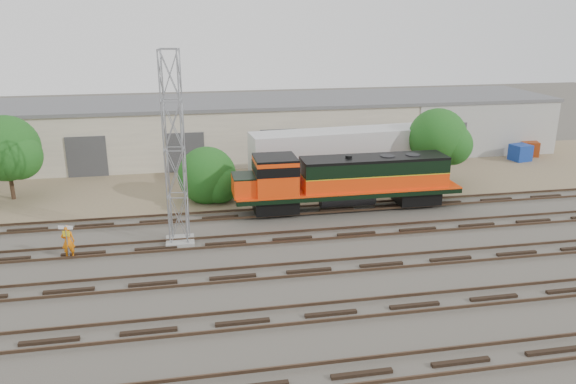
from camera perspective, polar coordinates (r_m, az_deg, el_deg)
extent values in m
plane|color=#47423A|center=(32.47, 0.96, -5.84)|extent=(140.00, 140.00, 0.00)
cube|color=#726047|center=(46.40, -2.78, 1.48)|extent=(80.00, 16.00, 0.02)
cube|color=black|center=(22.30, 7.51, -17.84)|extent=(80.00, 2.40, 0.14)
cube|color=#4C3828|center=(21.64, 8.17, -18.65)|extent=(80.00, 0.08, 0.14)
cube|color=#4C3828|center=(22.80, 6.92, -16.49)|extent=(80.00, 0.08, 0.14)
cube|color=black|center=(25.91, 4.39, -12.22)|extent=(80.00, 2.40, 0.14)
cube|color=#4C3828|center=(25.22, 4.84, -12.77)|extent=(80.00, 0.08, 0.14)
cube|color=#4C3828|center=(26.47, 3.97, -11.16)|extent=(80.00, 0.08, 0.14)
cube|color=black|center=(29.77, 2.14, -7.99)|extent=(80.00, 2.40, 0.14)
cube|color=#4C3828|center=(29.05, 2.47, -8.37)|extent=(80.00, 0.08, 0.14)
cube|color=#4C3828|center=(30.37, 1.83, -7.15)|extent=(80.00, 0.08, 0.14)
cube|color=black|center=(33.79, 0.45, -4.73)|extent=(80.00, 2.40, 0.14)
cube|color=#4C3828|center=(33.06, 0.70, -5.00)|extent=(80.00, 0.08, 0.14)
cube|color=#4C3828|center=(34.42, 0.20, -4.05)|extent=(80.00, 0.08, 0.14)
cube|color=black|center=(37.92, -0.87, -2.18)|extent=(80.00, 2.40, 0.14)
cube|color=#4C3828|center=(37.18, -0.67, -2.36)|extent=(80.00, 0.08, 0.14)
cube|color=#4C3828|center=(38.57, -1.06, -1.61)|extent=(80.00, 0.08, 0.14)
cube|color=beige|center=(53.52, -4.03, 6.40)|extent=(58.00, 10.00, 5.00)
cube|color=#59595B|center=(53.06, -4.09, 9.20)|extent=(58.40, 10.40, 0.30)
cube|color=#999993|center=(55.81, 19.81, 5.86)|extent=(14.00, 0.10, 5.00)
cube|color=#333335|center=(49.05, -19.76, 3.38)|extent=(3.20, 0.12, 3.40)
cube|color=#333335|center=(48.40, -10.37, 3.96)|extent=(3.20, 0.12, 3.40)
cube|color=#333335|center=(49.07, -0.98, 4.44)|extent=(3.20, 0.12, 3.40)
cube|color=#333335|center=(51.00, 7.95, 4.78)|extent=(3.20, 0.12, 3.40)
cube|color=#333335|center=(54.06, 16.05, 4.99)|extent=(3.20, 0.12, 3.40)
cube|color=black|center=(37.65, -1.28, -1.25)|extent=(2.92, 2.19, 0.91)
cube|color=black|center=(40.43, 12.87, -0.36)|extent=(2.92, 2.19, 0.91)
cube|color=black|center=(38.55, 6.08, 0.07)|extent=(15.49, 2.73, 0.32)
cylinder|color=black|center=(38.73, 6.05, -0.73)|extent=(3.83, 1.00, 1.00)
cube|color=#E9390A|center=(38.90, 8.69, 1.21)|extent=(10.03, 2.37, 1.09)
cube|color=black|center=(38.63, 8.75, 2.64)|extent=(10.03, 2.37, 0.91)
cube|color=black|center=(38.49, 8.79, 3.42)|extent=(10.03, 2.37, 0.18)
cube|color=#E9390A|center=(37.06, -1.31, 1.61)|extent=(2.73, 2.73, 2.37)
cube|color=black|center=(36.73, -1.32, 3.50)|extent=(2.73, 2.73, 0.15)
cube|color=#E9390A|center=(36.95, -4.51, 0.63)|extent=(1.46, 2.19, 1.28)
cube|color=gray|center=(33.97, -10.89, -4.89)|extent=(1.64, 1.64, 0.20)
cylinder|color=gray|center=(32.77, -12.34, 4.44)|extent=(0.08, 0.08, 10.96)
cylinder|color=gray|center=(32.75, -10.58, 4.55)|extent=(0.08, 0.08, 10.96)
cylinder|color=gray|center=(31.79, -12.37, 4.04)|extent=(0.08, 0.08, 10.96)
cylinder|color=gray|center=(31.78, -10.56, 4.14)|extent=(0.08, 0.08, 10.96)
cylinder|color=gray|center=(33.19, -21.51, -4.76)|extent=(0.06, 0.06, 1.98)
cube|color=white|center=(32.89, -21.68, -3.38)|extent=(0.79, 0.24, 0.20)
cube|color=yellow|center=(33.01, -21.61, -3.96)|extent=(0.40, 0.14, 0.32)
imported|color=orange|center=(33.34, -21.44, -4.70)|extent=(0.72, 0.48, 1.93)
cube|color=#BDBDBD|center=(43.69, 5.56, 4.35)|extent=(14.57, 4.09, 2.99)
cube|color=black|center=(46.57, 11.97, 1.86)|extent=(2.88, 2.98, 1.11)
cube|color=black|center=(41.62, -1.11, 0.59)|extent=(0.17, 0.17, 1.44)
cube|color=black|center=(43.67, -1.84, 1.42)|extent=(0.17, 0.17, 1.44)
cube|color=navy|center=(55.85, 22.53, 3.72)|extent=(1.86, 1.78, 1.50)
cube|color=maroon|center=(58.04, 23.30, 4.06)|extent=(1.82, 1.75, 1.40)
cylinder|color=#382619|center=(45.34, -26.26, 0.64)|extent=(0.29, 0.29, 2.16)
sphere|color=#164D18|center=(44.70, -26.73, 3.98)|extent=(4.71, 4.71, 4.71)
sphere|color=#164D18|center=(43.88, -25.70, 3.26)|extent=(3.30, 3.30, 3.30)
cylinder|color=#382619|center=(41.19, -8.12, -0.55)|extent=(0.28, 0.28, 0.38)
sphere|color=#164D18|center=(40.70, -8.22, 1.66)|extent=(4.18, 4.18, 4.18)
sphere|color=#164D18|center=(40.26, -6.97, 0.91)|extent=(2.92, 2.92, 2.92)
cylinder|color=#382619|center=(45.54, 14.68, 2.05)|extent=(0.26, 0.26, 2.25)
sphere|color=#164D18|center=(44.91, 14.95, 5.37)|extent=(4.50, 4.50, 4.50)
sphere|color=#164D18|center=(44.81, 16.31, 4.63)|extent=(3.15, 3.15, 3.15)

